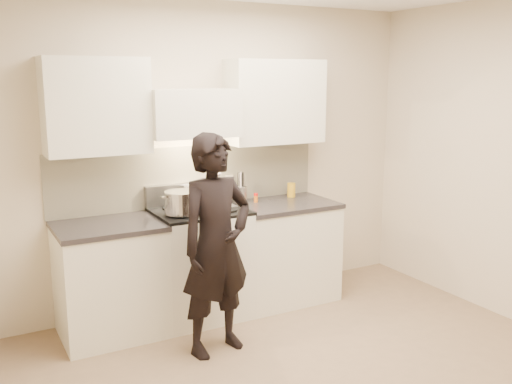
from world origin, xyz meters
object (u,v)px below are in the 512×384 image
Objects in this scene: counter_right at (283,250)px; person at (216,245)px; stove at (200,263)px; wok at (206,192)px; utensil_crock at (241,193)px.

person reaches higher than counter_right.
stove is at bearing 65.61° from person.
stove is 0.77m from person.
counter_right is 1.24m from person.
counter_right is at bearing -9.72° from wok.
counter_right is at bearing -28.69° from utensil_crock.
wok is at bearing 59.26° from person.
wok is at bearing 170.28° from counter_right.
utensil_crock is 1.08m from person.
wok is 0.38m from utensil_crock.
counter_right is 3.32× the size of utensil_crock.
utensil_crock is at bearing 151.31° from counter_right.
utensil_crock is (-0.34, 0.18, 0.54)m from counter_right.
stove is 0.58× the size of person.
utensil_crock is at bearing 9.75° from wok.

